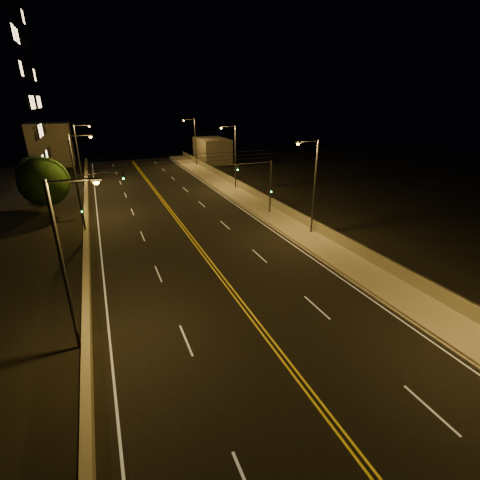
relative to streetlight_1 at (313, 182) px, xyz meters
name	(u,v)px	position (x,y,z in m)	size (l,w,h in m)	color
ground	(376,479)	(-11.53, -22.41, -5.50)	(160.00, 160.00, 0.00)	black
road	(210,262)	(-11.53, -2.41, -5.49)	(18.00, 120.00, 0.02)	black
sidewalk	(316,242)	(-0.73, -2.41, -5.35)	(3.60, 120.00, 0.30)	#9F9585
curb	(299,246)	(-2.60, -2.41, -5.43)	(0.14, 120.00, 0.15)	#9F9585
parapet_wall	(331,234)	(0.92, -2.41, -4.70)	(0.30, 120.00, 1.00)	gray
jersey_barrier	(87,278)	(-21.30, -2.41, -5.05)	(0.45, 120.00, 0.91)	gray
distant_building_right	(212,150)	(4.97, 46.97, -2.88)	(6.00, 10.00, 5.24)	slate
distant_building_left	(51,144)	(-27.53, 56.57, -1.17)	(8.00, 8.00, 8.67)	slate
parapet_rail	(331,229)	(0.92, -2.41, -4.17)	(0.06, 0.06, 120.00)	black
lane_markings	(210,262)	(-11.53, -2.48, -5.48)	(17.32, 116.00, 0.00)	silver
streetlight_1	(313,182)	(0.00, 0.00, 0.00)	(2.55, 0.28, 9.58)	#2D2D33
streetlight_2	(234,154)	(0.00, 21.16, 0.00)	(2.55, 0.28, 9.58)	#2D2D33
streetlight_3	(194,139)	(0.00, 43.40, 0.00)	(2.55, 0.28, 9.58)	#2D2D33
streetlight_4	(67,258)	(-21.46, -10.21, 0.00)	(2.55, 0.28, 9.58)	#2D2D33
streetlight_5	(77,172)	(-21.46, 14.35, 0.00)	(2.55, 0.28, 9.58)	#2D2D33
streetlight_6	(80,152)	(-21.46, 32.43, 0.00)	(2.55, 0.28, 9.58)	#2D2D33
traffic_signal_right	(263,182)	(-1.49, 7.87, -1.41)	(5.11, 0.31, 6.53)	#2D2D33
traffic_signal_left	(90,198)	(-20.37, 7.87, -1.41)	(5.11, 0.31, 6.53)	#2D2D33
overhead_wires	(179,159)	(-11.53, 7.09, 1.90)	(22.00, 0.03, 0.83)	black
tree_0	(44,182)	(-24.98, 15.09, -0.92)	(5.37, 5.37, 7.27)	black
tree_1	(37,174)	(-26.68, 23.08, -1.44)	(4.76, 4.76, 6.45)	black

